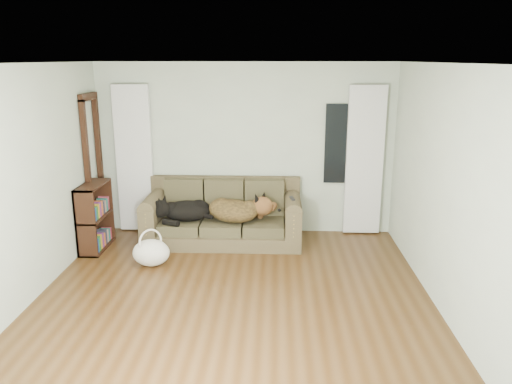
{
  "coord_description": "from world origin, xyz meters",
  "views": [
    {
      "loc": [
        0.47,
        -5.0,
        2.65
      ],
      "look_at": [
        0.2,
        1.6,
        0.87
      ],
      "focal_mm": 35.0,
      "sensor_mm": 36.0,
      "label": 1
    }
  ],
  "objects_px": {
    "dog_shepherd": "(237,212)",
    "bookshelf": "(95,215)",
    "tote_bag": "(151,254)",
    "sofa": "(223,213)",
    "dog_black_lab": "(184,212)"
  },
  "relations": [
    {
      "from": "tote_bag",
      "to": "sofa",
      "type": "bearing_deg",
      "value": 47.28
    },
    {
      "from": "dog_shepherd",
      "to": "dog_black_lab",
      "type": "bearing_deg",
      "value": 23.38
    },
    {
      "from": "tote_bag",
      "to": "bookshelf",
      "type": "xyz_separation_m",
      "value": [
        -0.93,
        0.59,
        0.34
      ]
    },
    {
      "from": "bookshelf",
      "to": "dog_black_lab",
      "type": "bearing_deg",
      "value": 7.75
    },
    {
      "from": "sofa",
      "to": "dog_shepherd",
      "type": "height_order",
      "value": "sofa"
    },
    {
      "from": "sofa",
      "to": "bookshelf",
      "type": "xyz_separation_m",
      "value": [
        -1.79,
        -0.34,
        0.05
      ]
    },
    {
      "from": "dog_black_lab",
      "to": "dog_shepherd",
      "type": "distance_m",
      "value": 0.77
    },
    {
      "from": "sofa",
      "to": "bookshelf",
      "type": "relative_size",
      "value": 2.4
    },
    {
      "from": "dog_black_lab",
      "to": "tote_bag",
      "type": "bearing_deg",
      "value": -110.41
    },
    {
      "from": "dog_black_lab",
      "to": "bookshelf",
      "type": "xyz_separation_m",
      "value": [
        -1.22,
        -0.26,
        0.02
      ]
    },
    {
      "from": "tote_bag",
      "to": "bookshelf",
      "type": "height_order",
      "value": "bookshelf"
    },
    {
      "from": "dog_shepherd",
      "to": "bookshelf",
      "type": "relative_size",
      "value": 0.83
    },
    {
      "from": "dog_black_lab",
      "to": "tote_bag",
      "type": "relative_size",
      "value": 1.43
    },
    {
      "from": "bookshelf",
      "to": "dog_shepherd",
      "type": "bearing_deg",
      "value": 3.31
    },
    {
      "from": "dog_shepherd",
      "to": "bookshelf",
      "type": "distance_m",
      "value": 2.01
    }
  ]
}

